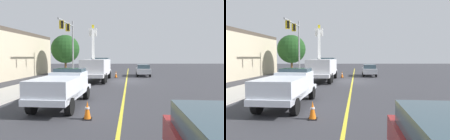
# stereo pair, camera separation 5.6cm
# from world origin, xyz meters

# --- Properties ---
(ground) EXTENTS (120.00, 120.00, 0.00)m
(ground) POSITION_xyz_m (0.00, 0.00, 0.00)
(ground) COLOR #38383D
(sidewalk_far_side) EXTENTS (60.04, 9.94, 0.12)m
(sidewalk_far_side) POSITION_xyz_m (0.93, 8.74, 0.06)
(sidewalk_far_side) COLOR #B2ADA3
(sidewalk_far_side) RESTS_ON ground
(lane_centre_stripe) EXTENTS (49.74, 5.46, 0.01)m
(lane_centre_stripe) POSITION_xyz_m (0.00, 0.00, 0.00)
(lane_centre_stripe) COLOR yellow
(lane_centre_stripe) RESTS_ON ground
(utility_bucket_truck) EXTENTS (8.42, 3.35, 6.64)m
(utility_bucket_truck) POSITION_xyz_m (0.52, 3.39, 1.61)
(utility_bucket_truck) COLOR white
(utility_bucket_truck) RESTS_ON ground
(service_pickup_truck) EXTENTS (5.79, 2.68, 2.06)m
(service_pickup_truck) POSITION_xyz_m (-11.62, 4.67, 1.12)
(service_pickup_truck) COLOR white
(service_pickup_truck) RESTS_ON ground
(passing_minivan) EXTENTS (4.97, 2.40, 1.69)m
(passing_minivan) POSITION_xyz_m (6.21, -2.98, 0.97)
(passing_minivan) COLOR silver
(passing_minivan) RESTS_ON ground
(traffic_cone_leading) EXTENTS (0.40, 0.40, 0.83)m
(traffic_cone_leading) POSITION_xyz_m (-14.17, 3.00, 0.41)
(traffic_cone_leading) COLOR black
(traffic_cone_leading) RESTS_ON ground
(traffic_cone_mid_front) EXTENTS (0.40, 0.40, 0.87)m
(traffic_cone_mid_front) POSITION_xyz_m (3.87, 1.07, 0.43)
(traffic_cone_mid_front) COLOR black
(traffic_cone_mid_front) RESTS_ON ground
(traffic_signal_mast) EXTENTS (5.95, 0.89, 7.91)m
(traffic_signal_mast) POSITION_xyz_m (4.37, 7.35, 5.43)
(traffic_signal_mast) COLOR gray
(traffic_signal_mast) RESTS_ON ground
(street_tree_right) EXTENTS (4.44, 4.44, 6.25)m
(street_tree_right) POSITION_xyz_m (8.89, 8.90, 4.03)
(street_tree_right) COLOR brown
(street_tree_right) RESTS_ON ground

